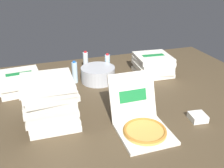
% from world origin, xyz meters
% --- Properties ---
extents(ground_plane, '(3.20, 2.40, 0.02)m').
position_xyz_m(ground_plane, '(0.00, 0.00, -0.01)').
color(ground_plane, '#4C3D28').
extents(open_pizza_box, '(0.36, 0.49, 0.37)m').
position_xyz_m(open_pizza_box, '(0.07, -0.42, 0.07)').
color(open_pizza_box, silver).
rests_on(open_pizza_box, ground_plane).
extents(pizza_stack_center_far, '(0.41, 0.42, 0.21)m').
position_xyz_m(pizza_stack_center_far, '(0.62, 0.49, 0.10)').
color(pizza_stack_center_far, silver).
rests_on(pizza_stack_center_far, ground_plane).
extents(pizza_stack_left_mid, '(0.39, 0.40, 0.37)m').
position_xyz_m(pizza_stack_left_mid, '(-0.53, -0.13, 0.19)').
color(pizza_stack_left_mid, silver).
rests_on(pizza_stack_left_mid, ground_plane).
extents(pizza_stack_right_near, '(0.41, 0.41, 0.17)m').
position_xyz_m(pizza_stack_right_near, '(-0.76, 0.53, 0.08)').
color(pizza_stack_right_near, silver).
rests_on(pizza_stack_right_near, ground_plane).
extents(ice_bucket, '(0.34, 0.34, 0.15)m').
position_xyz_m(ice_bucket, '(0.00, 0.49, 0.08)').
color(ice_bucket, '#B7BABF').
rests_on(ice_bucket, ground_plane).
extents(water_bottle_0, '(0.06, 0.06, 0.23)m').
position_xyz_m(water_bottle_0, '(0.15, 0.64, 0.11)').
color(water_bottle_0, silver).
rests_on(water_bottle_0, ground_plane).
extents(water_bottle_1, '(0.06, 0.06, 0.23)m').
position_xyz_m(water_bottle_1, '(-0.23, 0.54, 0.11)').
color(water_bottle_1, silver).
rests_on(water_bottle_1, ground_plane).
extents(water_bottle_2, '(0.06, 0.06, 0.23)m').
position_xyz_m(water_bottle_2, '(-0.06, 0.80, 0.11)').
color(water_bottle_2, white).
rests_on(water_bottle_2, ground_plane).
extents(napkin_pile, '(0.14, 0.14, 0.05)m').
position_xyz_m(napkin_pile, '(0.54, -0.44, 0.03)').
color(napkin_pile, white).
rests_on(napkin_pile, ground_plane).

